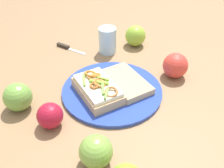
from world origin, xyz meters
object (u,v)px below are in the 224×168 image
(plate, at_px, (112,91))
(sandwich, at_px, (98,89))
(apple_0, at_px, (135,36))
(apple_3, at_px, (18,97))
(drinking_glass, at_px, (107,40))
(apple_5, at_px, (96,151))
(knife, at_px, (67,47))
(bread_slice_side, at_px, (126,82))
(apple_4, at_px, (50,116))
(apple_2, at_px, (175,65))

(plate, height_order, sandwich, sandwich)
(apple_0, relative_size, apple_3, 0.99)
(drinking_glass, bearing_deg, apple_5, 23.59)
(apple_3, bearing_deg, knife, -168.76)
(bread_slice_side, height_order, drinking_glass, drinking_glass)
(bread_slice_side, bearing_deg, drinking_glass, -15.43)
(bread_slice_side, xyz_separation_m, apple_3, (0.22, -0.23, 0.02))
(bread_slice_side, height_order, apple_4, apple_4)
(apple_2, relative_size, apple_3, 1.02)
(apple_5, distance_m, drinking_glass, 0.49)
(sandwich, relative_size, apple_5, 2.47)
(bread_slice_side, distance_m, knife, 0.32)
(apple_3, bearing_deg, apple_2, 134.26)
(apple_2, distance_m, apple_3, 0.49)
(apple_3, xyz_separation_m, drinking_glass, (-0.39, 0.08, 0.01))
(plate, bearing_deg, sandwich, -35.16)
(plate, height_order, apple_3, apple_3)
(plate, relative_size, apple_0, 3.84)
(bread_slice_side, distance_m, apple_4, 0.26)
(apple_0, bearing_deg, bread_slice_side, 15.61)
(apple_0, height_order, apple_5, apple_0)
(apple_2, bearing_deg, bread_slice_side, -43.38)
(apple_4, distance_m, knife, 0.40)
(sandwich, bearing_deg, bread_slice_side, -90.25)
(plate, distance_m, knife, 0.32)
(bread_slice_side, xyz_separation_m, knife, (-0.12, -0.30, -0.02))
(bread_slice_side, bearing_deg, apple_5, 133.64)
(apple_2, xyz_separation_m, apple_3, (0.34, -0.35, -0.00))
(sandwich, relative_size, apple_0, 2.39)
(drinking_glass, xyz_separation_m, knife, (0.05, -0.15, -0.04))
(apple_5, bearing_deg, knife, -139.30)
(plate, height_order, bread_slice_side, bread_slice_side)
(drinking_glass, bearing_deg, knife, -72.78)
(apple_3, relative_size, drinking_glass, 0.83)
(plate, height_order, apple_0, apple_0)
(apple_4, bearing_deg, bread_slice_side, 154.22)
(plate, relative_size, apple_5, 3.96)
(apple_2, bearing_deg, sandwich, -40.35)
(sandwich, relative_size, knife, 1.42)
(apple_5, relative_size, drinking_glass, 0.80)
(sandwich, distance_m, drinking_glass, 0.27)
(sandwich, height_order, apple_4, apple_4)
(apple_0, xyz_separation_m, knife, (0.14, -0.23, -0.03))
(sandwich, xyz_separation_m, apple_4, (0.15, -0.06, 0.00))
(sandwich, distance_m, knife, 0.32)
(plate, distance_m, sandwich, 0.06)
(knife, bearing_deg, drinking_glass, 22.49)
(sandwich, distance_m, apple_2, 0.27)
(apple_4, distance_m, apple_5, 0.17)
(plate, distance_m, drinking_glass, 0.25)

